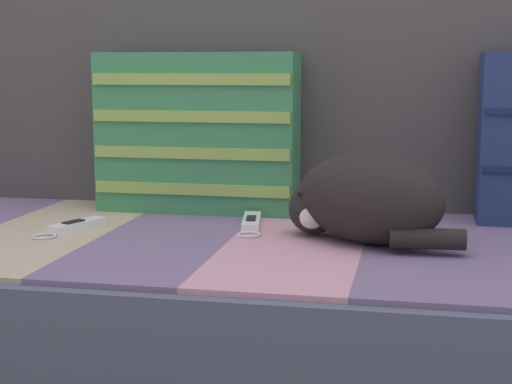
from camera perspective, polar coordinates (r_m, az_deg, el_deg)
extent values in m
cube|color=brown|center=(1.68, 3.18, -12.31)|extent=(1.97, 0.91, 0.16)
cube|color=#4C5166|center=(1.62, 3.24, -6.66)|extent=(1.93, 0.89, 0.18)
cube|color=tan|center=(1.74, -14.38, -2.64)|extent=(0.26, 0.80, 0.01)
cube|color=slate|center=(1.64, -6.02, -3.09)|extent=(0.26, 0.80, 0.01)
cube|color=#C6899E|center=(1.58, 3.17, -3.51)|extent=(0.26, 0.80, 0.01)
cube|color=slate|center=(1.57, 12.81, -3.86)|extent=(0.26, 0.80, 0.01)
cube|color=#474242|center=(1.94, 5.01, 7.58)|extent=(1.93, 0.14, 0.58)
cube|color=#3D8956|center=(1.86, -4.24, 4.34)|extent=(0.47, 0.13, 0.37)
cube|color=#93B751|center=(1.81, -4.78, 0.19)|extent=(0.46, 0.01, 0.03)
cube|color=#93B751|center=(1.80, -4.82, 2.83)|extent=(0.46, 0.01, 0.03)
cube|color=#93B751|center=(1.79, -4.85, 5.50)|extent=(0.46, 0.01, 0.03)
cube|color=#93B751|center=(1.79, -4.89, 8.18)|extent=(0.46, 0.01, 0.03)
ellipsoid|color=black|center=(1.53, 8.31, -0.46)|extent=(0.35, 0.29, 0.18)
sphere|color=black|center=(1.60, 4.24, -1.21)|extent=(0.10, 0.10, 0.10)
sphere|color=white|center=(1.57, 4.10, -1.67)|extent=(0.06, 0.06, 0.06)
ellipsoid|color=white|center=(1.51, 6.68, -1.58)|extent=(0.09, 0.04, 0.08)
cylinder|color=black|center=(1.46, 12.37, -3.33)|extent=(0.14, 0.05, 0.04)
cone|color=black|center=(1.57, 3.69, 0.75)|extent=(0.04, 0.04, 0.04)
cone|color=black|center=(1.61, 4.82, 0.98)|extent=(0.04, 0.04, 0.04)
cube|color=white|center=(1.69, -0.33, -2.18)|extent=(0.06, 0.16, 0.02)
cube|color=black|center=(1.68, -0.35, -1.91)|extent=(0.03, 0.06, 0.00)
cube|color=black|center=(1.77, -0.22, -1.70)|extent=(0.03, 0.01, 0.02)
torus|color=silver|center=(1.59, -0.50, -3.13)|extent=(0.06, 0.06, 0.01)
cube|color=white|center=(1.69, -12.87, -2.40)|extent=(0.08, 0.14, 0.02)
cube|color=black|center=(1.69, -13.14, -2.11)|extent=(0.04, 0.05, 0.00)
cube|color=black|center=(1.74, -11.31, -2.05)|extent=(0.03, 0.02, 0.02)
torus|color=silver|center=(1.64, -15.18, -3.14)|extent=(0.06, 0.06, 0.01)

